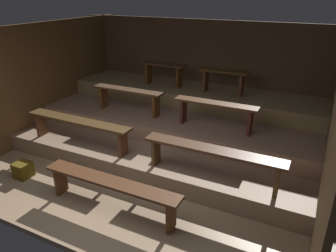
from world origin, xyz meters
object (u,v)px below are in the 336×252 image
object	(u,v)px
bench_lower_left	(78,125)
bench_floor_center	(110,186)
bench_upper_right	(223,77)
wooden_crate_floor	(23,170)
bench_upper_left	(164,70)
bench_lower_right	(212,154)
bench_middle_left	(128,94)
bench_middle_right	(216,108)

from	to	relation	value
bench_lower_left	bench_floor_center	bearing A→B (deg)	-35.21
bench_upper_right	wooden_crate_floor	world-z (taller)	bench_upper_right
bench_floor_center	bench_upper_left	xyz separation A→B (m)	(-0.76, 3.02, 0.84)
bench_floor_center	bench_lower_right	xyz separation A→B (m)	(1.08, 0.92, 0.29)
bench_middle_left	bench_upper_right	world-z (taller)	bench_upper_right
bench_middle_left	bench_upper_right	distance (m)	1.86
bench_middle_left	bench_middle_right	xyz separation A→B (m)	(1.72, 0.00, 0.00)
bench_lower_right	bench_middle_left	world-z (taller)	bench_middle_left
bench_middle_left	bench_middle_right	bearing A→B (deg)	0.00
bench_middle_right	wooden_crate_floor	world-z (taller)	bench_middle_right
bench_middle_right	wooden_crate_floor	size ratio (longest dim) A/B	5.74
bench_upper_right	bench_lower_left	bearing A→B (deg)	-131.13
bench_lower_right	bench_upper_left	xyz separation A→B (m)	(-1.84, 2.11, 0.55)
bench_floor_center	bench_upper_right	size ratio (longest dim) A/B	2.14
bench_floor_center	bench_upper_left	bearing A→B (deg)	104.08
bench_lower_right	bench_upper_right	distance (m)	2.24
bench_lower_left	bench_upper_right	distance (m)	2.85
bench_lower_right	bench_upper_right	bearing A→B (deg)	104.36
bench_middle_left	bench_middle_right	world-z (taller)	same
bench_middle_right	bench_upper_right	bearing A→B (deg)	101.48
bench_lower_right	wooden_crate_floor	size ratio (longest dim) A/B	8.20
bench_middle_right	bench_middle_left	bearing A→B (deg)	180.00
bench_floor_center	wooden_crate_floor	size ratio (longest dim) A/B	8.24
bench_upper_left	wooden_crate_floor	xyz separation A→B (m)	(-1.00, -2.97, -1.09)
bench_middle_right	bench_upper_right	size ratio (longest dim) A/B	1.49
bench_lower_right	bench_middle_right	world-z (taller)	bench_middle_right
wooden_crate_floor	bench_upper_right	bearing A→B (deg)	52.19
bench_middle_left	bench_upper_right	size ratio (longest dim) A/B	1.49
bench_lower_right	bench_upper_right	xyz separation A→B (m)	(-0.54, 2.11, 0.55)
bench_middle_left	bench_upper_left	bearing A→B (deg)	78.52
bench_floor_center	bench_upper_right	xyz separation A→B (m)	(0.54, 3.02, 0.84)
bench_lower_right	bench_middle_right	size ratio (longest dim) A/B	1.43
bench_upper_left	bench_upper_right	distance (m)	1.30
bench_upper_right	bench_middle_right	bearing A→B (deg)	-78.52
bench_middle_right	bench_upper_right	world-z (taller)	bench_upper_right
bench_lower_right	bench_upper_left	bearing A→B (deg)	131.13
bench_middle_right	bench_upper_left	bearing A→B (deg)	145.47
bench_lower_right	wooden_crate_floor	bearing A→B (deg)	-163.17
bench_floor_center	wooden_crate_floor	xyz separation A→B (m)	(-1.76, 0.06, -0.25)
bench_lower_left	bench_middle_right	distance (m)	2.33
bench_lower_left	bench_middle_left	xyz separation A→B (m)	(0.33, 1.07, 0.28)
bench_middle_right	bench_floor_center	bearing A→B (deg)	-110.83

